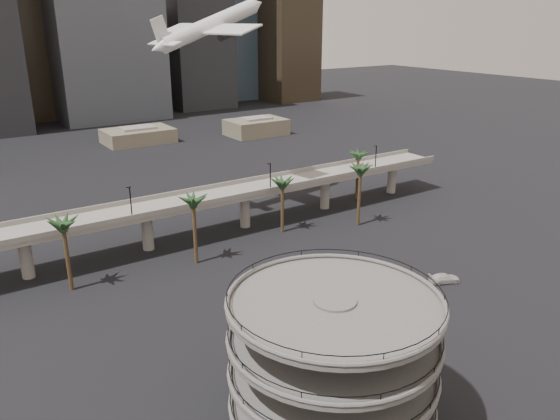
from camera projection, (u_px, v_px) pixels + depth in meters
ground at (389, 372)px, 70.07m from camera, size 700.00×700.00×0.00m
parking_ramp at (333, 355)px, 56.81m from camera, size 22.20×22.20×17.35m
overpass at (198, 204)px, 110.62m from camera, size 130.00×9.30×14.70m
palm_trees at (266, 185)px, 109.30m from camera, size 76.40×18.40×14.00m
low_buildings at (103, 144)px, 183.99m from camera, size 135.00×27.50×6.80m
skyline at (57, 6)px, 231.89m from camera, size 269.00×86.00×130.06m
airborne_jet at (210, 26)px, 114.23m from camera, size 30.70×27.73×12.32m
car_a at (279, 324)px, 79.58m from camera, size 4.40×1.90×1.48m
car_b at (332, 315)px, 82.14m from camera, size 4.30×1.73×1.39m
car_c at (444, 278)px, 93.55m from camera, size 5.78×4.03×1.55m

